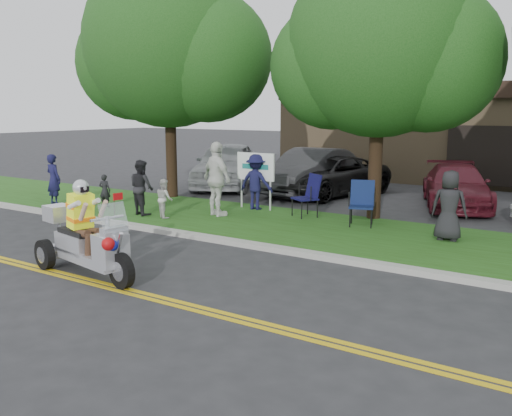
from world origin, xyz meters
The scene contains 23 objects.
ground centered at (0.00, 0.00, 0.00)m, with size 120.00×120.00×0.00m, color #28282B.
centerline_near centered at (0.00, -0.58, 0.01)m, with size 60.00×0.10×0.01m, color gold.
centerline_far centered at (0.00, -0.42, 0.01)m, with size 60.00×0.10×0.01m, color gold.
curb centered at (0.00, 3.05, 0.06)m, with size 60.00×0.25×0.12m, color #A8A89E.
grass_verge centered at (0.00, 5.20, 0.06)m, with size 60.00×4.00×0.10m, color #244913.
commercial_building centered at (2.00, 18.98, 2.01)m, with size 18.00×8.20×4.00m.
tree_left centered at (-6.44, 7.03, 4.85)m, with size 6.62×5.40×7.78m.
tree_mid centered at (0.55, 7.23, 4.43)m, with size 5.88×4.80×7.05m.
business_sign centered at (-2.90, 6.60, 1.26)m, with size 1.25×0.06×1.75m.
trike_scooter centered at (-2.20, -0.22, 0.61)m, with size 2.67×1.09×1.75m.
lawn_chair_a centered at (-1.05, 6.43, 0.76)m, with size 0.85×0.86×1.16m.
lawn_chair_b centered at (0.58, 6.15, 0.74)m, with size 0.76×0.77×1.13m.
spectator_adult_left centered at (-8.50, 3.86, 0.88)m, with size 0.56×0.37×1.55m, color #16163E.
spectator_adult_mid centered at (-5.07, 4.15, 0.87)m, with size 0.74×0.58×1.53m, color black.
spectator_adult_right centered at (-3.21, 5.14, 1.12)m, with size 1.19×0.50×2.03m, color white.
spectator_chair_a centered at (-2.84, 6.54, 0.91)m, with size 1.04×0.60×1.61m, color #16163F.
spectator_chair_b centered at (2.82, 5.66, 0.89)m, with size 0.77×0.50×1.57m, color black.
child_left centered at (-6.87, 4.41, 0.60)m, with size 0.36×0.24×0.98m, color black.
child_right centered at (-4.24, 4.15, 0.63)m, with size 0.51×0.40×1.05m, color beige.
parked_car_far_left centered at (-6.69, 10.37, 0.88)m, with size 2.08×5.16×1.76m, color #9B9EA1.
parked_car_left centered at (-3.21, 10.70, 0.80)m, with size 1.70×4.88×1.61m, color #303032.
parked_car_mid centered at (-2.50, 10.62, 0.69)m, with size 2.28×4.95×1.38m, color black.
parked_car_right centered at (1.82, 10.75, 0.65)m, with size 1.82×4.47×1.30m, color #53131E.
Camera 1 is at (5.63, -6.57, 2.99)m, focal length 38.00 mm.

